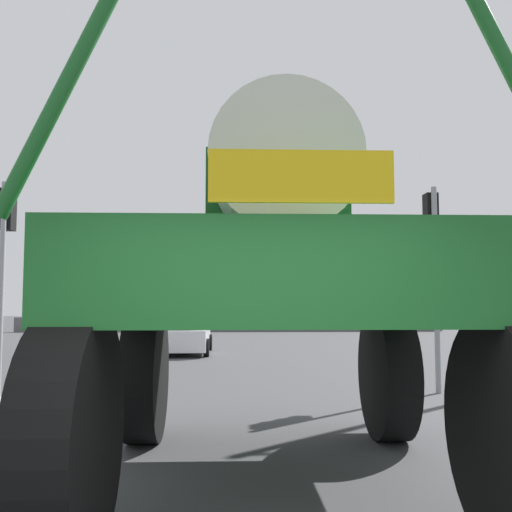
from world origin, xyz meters
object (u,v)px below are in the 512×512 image
(traffic_signal_near_right, at_px, (432,242))
(sedan_ahead, at_px, (184,333))
(oversize_sprayer, at_px, (278,291))
(traffic_signal_near_left, at_px, (6,240))

(traffic_signal_near_right, bearing_deg, sedan_ahead, 121.70)
(oversize_sprayer, bearing_deg, traffic_signal_near_left, 40.56)
(sedan_ahead, xyz_separation_m, traffic_signal_near_right, (5.75, -9.32, 2.32))
(oversize_sprayer, distance_m, traffic_signal_near_right, 6.99)
(sedan_ahead, relative_size, traffic_signal_near_right, 0.99)
(sedan_ahead, bearing_deg, traffic_signal_near_left, 163.39)
(sedan_ahead, height_order, traffic_signal_near_right, traffic_signal_near_right)
(traffic_signal_near_left, height_order, traffic_signal_near_right, traffic_signal_near_left)
(oversize_sprayer, xyz_separation_m, sedan_ahead, (-2.07, 15.15, -1.20))
(oversize_sprayer, distance_m, traffic_signal_near_left, 7.72)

